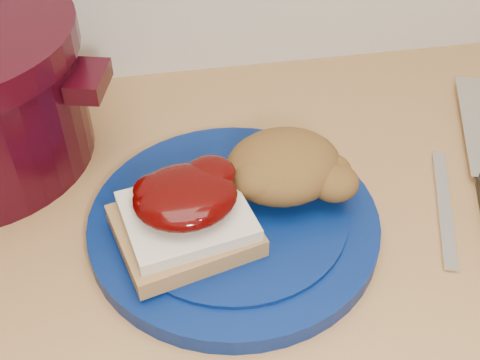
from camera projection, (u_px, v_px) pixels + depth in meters
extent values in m
cylinder|color=#05184F|center=(234.00, 222.00, 0.62)|extent=(0.34, 0.34, 0.02)
cube|color=olive|center=(185.00, 230.00, 0.58)|extent=(0.15, 0.14, 0.02)
cube|color=beige|center=(187.00, 216.00, 0.57)|extent=(0.13, 0.12, 0.01)
ellipsoid|color=#320201|center=(185.00, 196.00, 0.56)|extent=(0.11, 0.10, 0.03)
ellipsoid|color=brown|center=(283.00, 166.00, 0.62)|extent=(0.14, 0.12, 0.06)
cube|color=silver|center=(478.00, 123.00, 0.75)|extent=(0.11, 0.21, 0.00)
cube|color=silver|center=(444.00, 205.00, 0.65)|extent=(0.07, 0.17, 0.00)
cube|color=black|center=(88.00, 81.00, 0.64)|extent=(0.05, 0.07, 0.02)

